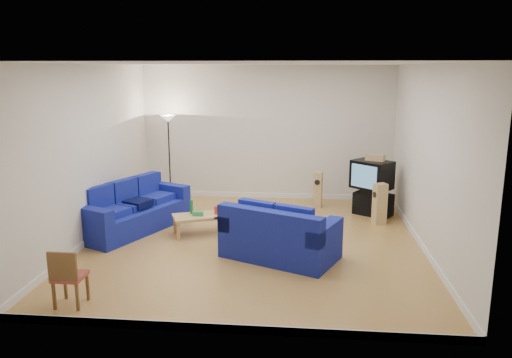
# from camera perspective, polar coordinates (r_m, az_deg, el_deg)

# --- Properties ---
(room) EXTENTS (6.01, 6.51, 3.21)m
(room) POSITION_cam_1_polar(r_m,az_deg,el_deg) (8.84, -0.25, 2.25)
(room) COLOR olive
(room) RESTS_ON ground
(sofa_three_seat) EXTENTS (1.94, 2.61, 0.92)m
(sofa_three_seat) POSITION_cam_1_polar(r_m,az_deg,el_deg) (10.16, -14.20, -3.72)
(sofa_three_seat) COLOR navy
(sofa_three_seat) RESTS_ON ground
(sofa_loveseat) EXTENTS (2.10, 1.69, 0.92)m
(sofa_loveseat) POSITION_cam_1_polar(r_m,az_deg,el_deg) (8.37, 2.59, -6.83)
(sofa_loveseat) COLOR navy
(sofa_loveseat) RESTS_ON ground
(coffee_table) EXTENTS (1.18, 0.89, 0.38)m
(coffee_table) POSITION_cam_1_polar(r_m,az_deg,el_deg) (9.62, -6.27, -4.41)
(coffee_table) COLOR tan
(coffee_table) RESTS_ON ground
(bottle) EXTENTS (0.08, 0.08, 0.27)m
(bottle) POSITION_cam_1_polar(r_m,az_deg,el_deg) (9.68, -7.38, -3.19)
(bottle) COLOR #197233
(bottle) RESTS_ON coffee_table
(tissue_box) EXTENTS (0.21, 0.13, 0.08)m
(tissue_box) POSITION_cam_1_polar(r_m,az_deg,el_deg) (9.56, -6.66, -3.93)
(tissue_box) COLOR green
(tissue_box) RESTS_ON coffee_table
(red_canister) EXTENTS (0.11, 0.11, 0.15)m
(red_canister) POSITION_cam_1_polar(r_m,az_deg,el_deg) (9.62, -4.49, -3.56)
(red_canister) COLOR red
(red_canister) RESTS_ON coffee_table
(remote) EXTENTS (0.15, 0.16, 0.02)m
(remote) POSITION_cam_1_polar(r_m,az_deg,el_deg) (9.39, -4.34, -4.39)
(remote) COLOR black
(remote) RESTS_ON coffee_table
(tv_stand) EXTENTS (0.90, 0.80, 0.48)m
(tv_stand) POSITION_cam_1_polar(r_m,az_deg,el_deg) (11.14, 13.24, -2.80)
(tv_stand) COLOR black
(tv_stand) RESTS_ON ground
(av_receiver) EXTENTS (0.59, 0.57, 0.11)m
(av_receiver) POSITION_cam_1_polar(r_m,az_deg,el_deg) (11.02, 13.27, -1.39)
(av_receiver) COLOR black
(av_receiver) RESTS_ON tv_stand
(television) EXTENTS (0.97, 0.95, 0.61)m
(television) POSITION_cam_1_polar(r_m,az_deg,el_deg) (11.00, 13.10, 0.49)
(television) COLOR black
(television) RESTS_ON av_receiver
(centre_speaker) EXTENTS (0.43, 0.32, 0.14)m
(centre_speaker) POSITION_cam_1_polar(r_m,az_deg,el_deg) (10.95, 13.46, 2.41)
(centre_speaker) COLOR tan
(centre_speaker) RESTS_ON television
(speaker_left) EXTENTS (0.23, 0.28, 0.82)m
(speaker_left) POSITION_cam_1_polar(r_m,az_deg,el_deg) (11.49, 7.07, -1.19)
(speaker_left) COLOR tan
(speaker_left) RESTS_ON ground
(speaker_right) EXTENTS (0.30, 0.27, 0.84)m
(speaker_right) POSITION_cam_1_polar(r_m,az_deg,el_deg) (10.50, 13.95, -2.75)
(speaker_right) COLOR tan
(speaker_right) RESTS_ON ground
(floor_lamp) EXTENTS (0.35, 0.35, 2.06)m
(floor_lamp) POSITION_cam_1_polar(r_m,az_deg,el_deg) (11.86, -9.99, 5.46)
(floor_lamp) COLOR black
(floor_lamp) RESTS_ON ground
(dining_chair) EXTENTS (0.39, 0.39, 0.81)m
(dining_chair) POSITION_cam_1_polar(r_m,az_deg,el_deg) (7.15, -20.75, -10.22)
(dining_chair) COLOR brown
(dining_chair) RESTS_ON ground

